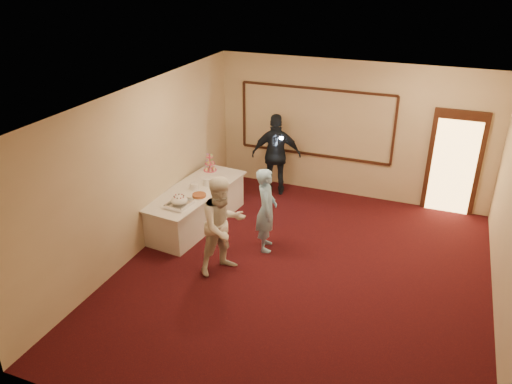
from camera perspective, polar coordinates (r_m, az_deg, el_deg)
floor at (r=8.61m, az=5.22°, el=-9.56°), size 7.00×7.00×0.00m
room_walls at (r=7.64m, az=5.81°, el=2.99°), size 6.04×7.04×3.02m
wall_molding at (r=11.13m, az=6.81°, el=7.89°), size 3.45×0.04×1.55m
doorway at (r=10.97m, az=21.67°, el=3.06°), size 1.05×0.07×2.20m
buffet_table at (r=10.03m, az=-6.89°, el=-1.65°), size 1.23×2.59×0.77m
pavlova_tray at (r=9.21m, az=-8.75°, el=-1.10°), size 0.41×0.56×0.19m
cupcake_stand at (r=10.64m, az=-5.29°, el=3.21°), size 0.28×0.28×0.42m
plate_stack_a at (r=9.80m, az=-7.04°, el=0.63°), size 0.17×0.17×0.15m
plate_stack_b at (r=9.96m, az=-5.56°, el=1.17°), size 0.19×0.19×0.16m
tart at (r=9.52m, az=-6.51°, el=-0.41°), size 0.30×0.30×0.06m
man at (r=8.95m, az=1.19°, el=-2.04°), size 0.55×0.67×1.59m
woman at (r=8.31m, az=-3.81°, el=-3.84°), size 1.02×1.07×1.74m
guest at (r=11.08m, az=2.34°, el=4.27°), size 1.17×0.74×1.85m
camera_flash at (r=10.77m, az=2.90°, el=6.17°), size 0.07×0.04×0.05m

